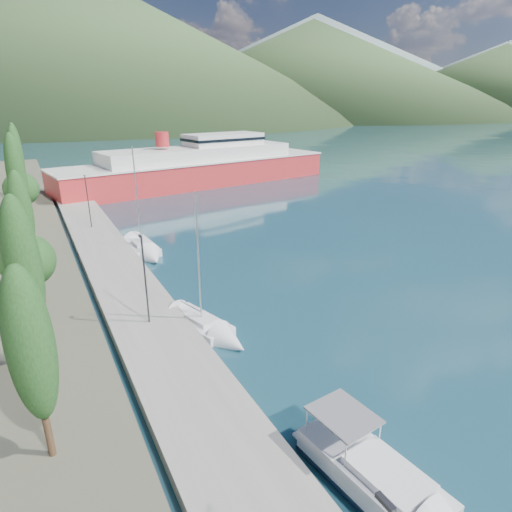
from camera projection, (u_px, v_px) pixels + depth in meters
ground at (82, 155)px, 122.25m from camera, size 1400.00×1400.00×0.00m
quay at (112, 264)px, 40.25m from camera, size 5.00×88.00×0.80m
hills_far at (135, 50)px, 569.98m from camera, size 1480.00×900.00×180.00m
hills_near at (158, 56)px, 357.79m from camera, size 1010.00×520.00×115.00m
tree_row at (21, 197)px, 41.68m from camera, size 4.01×62.18×11.34m
lamp_posts at (140, 270)px, 28.97m from camera, size 0.15×47.96×6.06m
motor_cruiser at (402, 505)px, 16.15m from camera, size 3.47×8.99×3.24m
sailboat_near at (215, 333)px, 28.51m from camera, size 4.17×7.62×10.49m
sailboat_mid at (147, 253)px, 43.29m from camera, size 3.05×8.12×11.71m
ferry at (201, 167)px, 79.02m from camera, size 53.02×19.06×10.31m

